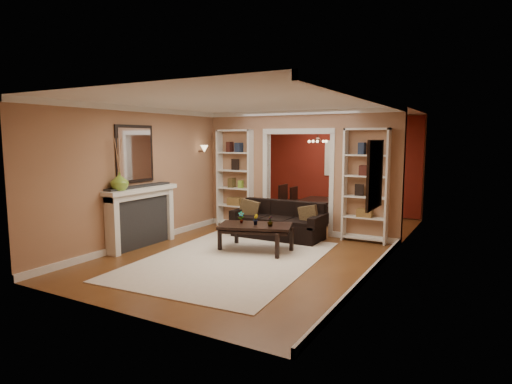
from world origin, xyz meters
The scene contains 30 objects.
floor centered at (0.00, 0.00, 0.00)m, with size 8.00×8.00×0.00m, color brown.
ceiling centered at (0.00, 0.00, 2.70)m, with size 8.00×8.00×0.00m, color white.
wall_back centered at (0.00, 4.00, 1.35)m, with size 8.00×8.00×0.00m, color #A77758.
wall_front centered at (0.00, -4.00, 1.35)m, with size 8.00×8.00×0.00m, color #A77758.
wall_left centered at (-2.25, 0.00, 1.35)m, with size 8.00×8.00×0.00m, color #A77758.
wall_right centered at (2.25, 0.00, 1.35)m, with size 8.00×8.00×0.00m, color #A77758.
partition_wall centered at (0.00, 1.20, 1.35)m, with size 4.50×0.15×2.70m, color #A77758.
red_back_panel centered at (0.00, 3.97, 1.32)m, with size 4.44×0.04×2.64m, color maroon.
dining_window centered at (0.00, 3.93, 1.55)m, with size 0.78×0.03×0.98m, color #8CA5CC.
area_rug centered at (-0.10, -1.46, 0.01)m, with size 2.78×3.89×0.01m, color silver.
sofa centered at (-0.13, 0.45, 0.38)m, with size 1.96×0.85×0.77m, color black.
pillow_left centered at (-0.82, 0.43, 0.58)m, with size 0.41×0.12×0.41m, color brown.
pillow_right centered at (0.57, 0.43, 0.56)m, with size 0.38×0.11×0.38m, color brown.
coffee_table centered at (-0.03, -0.71, 0.25)m, with size 1.33×0.72×0.50m, color black.
plant_left centered at (-0.34, -0.71, 0.61)m, with size 0.11×0.08×0.22m, color #336626.
plant_center centered at (-0.03, -0.71, 0.60)m, with size 0.11×0.09×0.20m, color #336626.
plant_right centered at (0.28, -0.71, 0.60)m, with size 0.10×0.10×0.19m, color #336626.
bookshelf_left centered at (-1.55, 1.03, 1.15)m, with size 0.90×0.30×2.30m, color white.
bookshelf_right centered at (1.55, 1.03, 1.15)m, with size 0.90×0.30×2.30m, color white.
fireplace centered at (-2.09, -1.50, 0.58)m, with size 0.32×1.70×1.16m, color white.
vase centered at (-2.09, -2.04, 1.33)m, with size 0.32×0.32×0.33m, color #81B139.
mirror centered at (-2.23, -1.50, 1.80)m, with size 0.03×0.95×1.10m, color silver.
wall_sconce centered at (-2.15, 0.55, 1.83)m, with size 0.18×0.18×0.22m, color #FFE0A5.
framed_art centered at (2.21, -1.00, 1.55)m, with size 0.04×0.85×1.05m, color black.
dining_table centered at (-0.10, 2.61, 0.27)m, with size 0.85×1.52×0.53m, color black.
dining_chair_nw centered at (-0.65, 2.31, 0.48)m, with size 0.47×0.47×0.95m, color black.
dining_chair_ne centered at (0.45, 2.31, 0.45)m, with size 0.44×0.44×0.89m, color black.
dining_chair_sw centered at (-0.65, 2.91, 0.42)m, with size 0.41×0.41×0.83m, color black.
dining_chair_se centered at (0.45, 2.91, 0.43)m, with size 0.43×0.43×0.86m, color black.
chandelier centered at (0.00, 2.70, 2.02)m, with size 0.50×0.50×0.30m, color #3C241B.
Camera 1 is at (3.80, -7.52, 2.10)m, focal length 30.00 mm.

